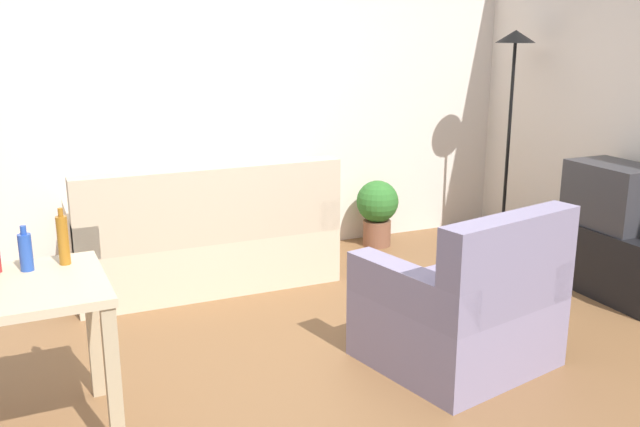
# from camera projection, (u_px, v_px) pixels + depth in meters

# --- Properties ---
(ground_plane) EXTENTS (5.20, 4.40, 0.02)m
(ground_plane) POSITION_uv_depth(u_px,v_px,m) (340.00, 368.00, 3.90)
(ground_plane) COLOR brown
(wall_rear) EXTENTS (5.20, 0.10, 2.70)m
(wall_rear) POSITION_uv_depth(u_px,v_px,m) (221.00, 90.00, 5.50)
(wall_rear) COLOR silver
(wall_rear) RESTS_ON ground_plane
(couch) EXTENTS (1.85, 0.84, 0.92)m
(couch) POSITION_uv_depth(u_px,v_px,m) (205.00, 243.00, 5.09)
(couch) COLOR beige
(couch) RESTS_ON ground_plane
(tv_stand) EXTENTS (0.44, 1.10, 0.48)m
(tv_stand) POSITION_uv_depth(u_px,v_px,m) (606.00, 258.00, 4.99)
(tv_stand) COLOR black
(tv_stand) RESTS_ON ground_plane
(tv) EXTENTS (0.41, 0.60, 0.44)m
(tv) POSITION_uv_depth(u_px,v_px,m) (614.00, 195.00, 4.87)
(tv) COLOR #2D2D33
(tv) RESTS_ON tv_stand
(torchiere_lamp) EXTENTS (0.32, 0.32, 1.81)m
(torchiere_lamp) POSITION_uv_depth(u_px,v_px,m) (513.00, 80.00, 5.71)
(torchiere_lamp) COLOR black
(torchiere_lamp) RESTS_ON ground_plane
(potted_plant) EXTENTS (0.36, 0.36, 0.57)m
(potted_plant) POSITION_uv_depth(u_px,v_px,m) (377.00, 208.00, 5.99)
(potted_plant) COLOR brown
(potted_plant) RESTS_ON ground_plane
(armchair) EXTENTS (1.06, 1.01, 0.92)m
(armchair) POSITION_uv_depth(u_px,v_px,m) (464.00, 310.00, 3.86)
(armchair) COLOR gray
(armchair) RESTS_ON ground_plane
(bottle_blue) EXTENTS (0.06, 0.06, 0.21)m
(bottle_blue) POSITION_uv_depth(u_px,v_px,m) (26.00, 251.00, 3.16)
(bottle_blue) COLOR #2347A3
(bottle_blue) RESTS_ON desk
(bottle_amber) EXTENTS (0.05, 0.05, 0.27)m
(bottle_amber) POSITION_uv_depth(u_px,v_px,m) (63.00, 240.00, 3.23)
(bottle_amber) COLOR #9E6019
(bottle_amber) RESTS_ON desk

